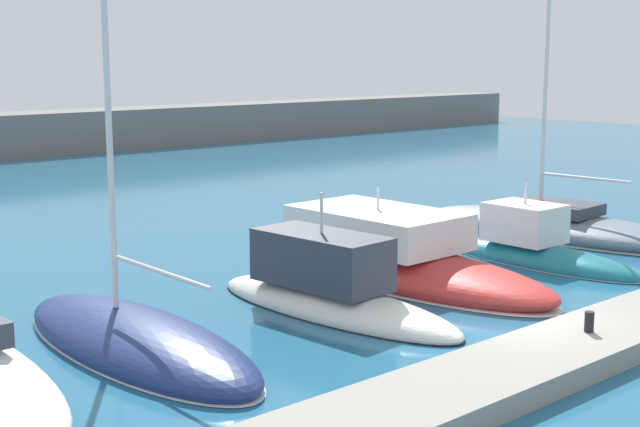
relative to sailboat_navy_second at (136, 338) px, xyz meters
name	(u,v)px	position (x,y,z in m)	size (l,w,h in m)	color
ground_plane	(524,339)	(6.78, -5.09, -0.25)	(120.00, 120.00, 0.00)	#236084
dock_pier	(583,344)	(6.78, -6.58, -0.02)	(26.27, 2.21, 0.46)	gray
sailboat_navy_second	(136,338)	(0.00, 0.00, 0.00)	(2.98, 8.47, 18.27)	navy
motorboat_ivory_third	(330,293)	(5.13, -0.52, 0.19)	(2.71, 7.81, 3.34)	silver
motorboat_red_fourth	(393,258)	(8.81, 0.81, 0.29)	(3.58, 10.44, 2.80)	#B72D28
motorboat_teal_fifth	(536,251)	(13.33, -0.84, 0.10)	(2.06, 6.75, 2.77)	#19707F
sailboat_slate_sixth	(559,225)	(17.54, 1.11, 0.09)	(4.16, 10.79, 19.43)	slate
dock_bollard	(589,322)	(6.97, -6.58, 0.43)	(0.20, 0.20, 0.44)	black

